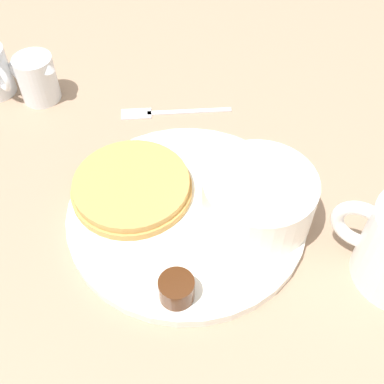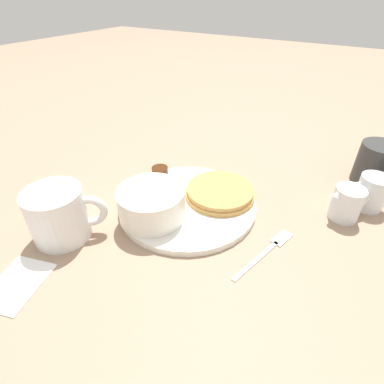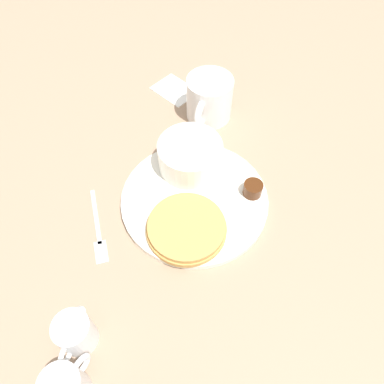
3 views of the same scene
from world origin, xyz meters
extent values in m
plane|color=#9E7F66|center=(0.00, 0.00, 0.00)|extent=(4.00, 4.00, 0.00)
cylinder|color=white|center=(0.00, 0.00, 0.01)|extent=(0.26, 0.26, 0.01)
cylinder|color=tan|center=(0.05, -0.04, 0.02)|extent=(0.13, 0.13, 0.01)
cylinder|color=tan|center=(0.05, -0.04, 0.03)|extent=(0.13, 0.13, 0.01)
cylinder|color=white|center=(-0.07, 0.03, 0.04)|extent=(0.12, 0.12, 0.06)
cylinder|color=white|center=(-0.07, 0.03, 0.06)|extent=(0.10, 0.10, 0.01)
cylinder|color=#47230F|center=(0.04, 0.09, 0.02)|extent=(0.03, 0.03, 0.02)
cylinder|color=white|center=(-0.08, 0.05, 0.02)|extent=(0.05, 0.05, 0.02)
sphere|color=white|center=(-0.08, 0.05, 0.04)|extent=(0.03, 0.03, 0.03)
torus|color=white|center=(-0.15, 0.10, 0.05)|extent=(0.05, 0.05, 0.06)
cylinder|color=white|center=(0.12, -0.26, 0.03)|extent=(0.05, 0.05, 0.06)
torus|color=white|center=(0.14, -0.28, 0.03)|extent=(0.03, 0.03, 0.04)
cone|color=white|center=(0.11, -0.24, 0.06)|extent=(0.02, 0.02, 0.01)
torus|color=white|center=(0.17, -0.27, 0.04)|extent=(0.02, 0.04, 0.04)
cube|color=silver|center=(-0.06, -0.17, 0.00)|extent=(0.11, 0.04, 0.00)
cube|color=silver|center=(0.01, -0.18, 0.00)|extent=(0.04, 0.03, 0.00)
camera|label=1|loc=(0.10, 0.31, 0.43)|focal=45.00mm
camera|label=2|loc=(-0.38, -0.25, 0.36)|focal=28.00mm
camera|label=3|loc=(0.32, -0.19, 0.56)|focal=35.00mm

